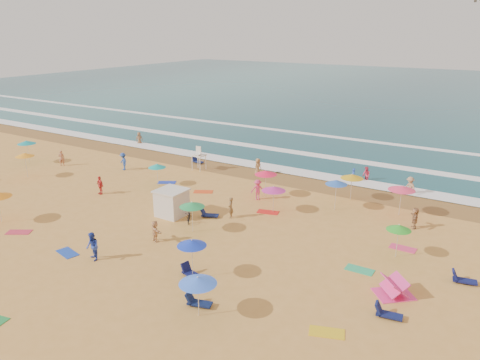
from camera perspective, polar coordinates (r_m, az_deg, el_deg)
The scene contains 12 objects.
ground at distance 37.30m, azimuth -7.30°, elevation -4.16°, with size 220.00×220.00×0.00m, color gold.
ocean at distance 113.63m, azimuth 20.71°, elevation 9.87°, with size 220.00×140.00×0.18m, color #0C4756.
wet_sand at distance 47.03m, azimuth 2.27°, elevation 0.73°, with size 220.00×220.00×0.00m, color olive.
surf_foam at distance 54.56m, azimuth 6.87°, elevation 3.17°, with size 200.00×18.70×0.05m.
cabana at distance 36.83m, azimuth -8.32°, elevation -2.83°, with size 2.00×2.00×2.00m, color silver.
cabana_roof at distance 36.47m, azimuth -8.40°, elevation -1.27°, with size 2.20×2.20×0.12m, color silver.
bicycle at distance 35.70m, azimuth -6.24°, elevation -4.43°, with size 0.56×1.61×0.85m, color black.
lifeguard_stand at distance 48.34m, azimuth -5.03°, elevation 2.45°, with size 1.20×1.20×2.10m, color white, non-canonical shape.
beach_umbrellas at distance 36.11m, azimuth -6.90°, elevation -1.24°, with size 57.72×25.54×0.78m.
loungers at distance 33.03m, azimuth -8.38°, elevation -6.93°, with size 36.78×27.46×0.34m.
towels at distance 33.88m, azimuth -8.63°, elevation -6.57°, with size 36.67×22.98×0.03m.
beachgoers at distance 41.56m, azimuth -2.37°, elevation -0.51°, with size 39.29×25.94×2.11m.
Camera 1 is at (22.08, -26.58, 14.04)m, focal length 35.00 mm.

